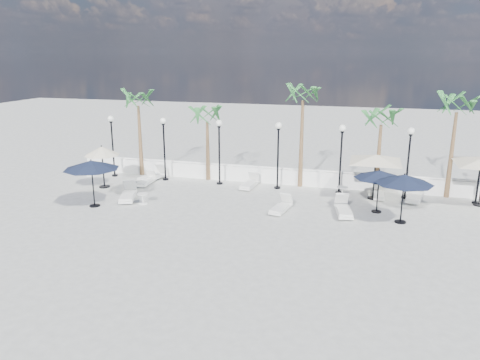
% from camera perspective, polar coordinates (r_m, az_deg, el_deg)
% --- Properties ---
extents(ground, '(100.00, 100.00, 0.00)m').
position_cam_1_polar(ground, '(21.12, 1.18, -5.83)').
color(ground, gray).
rests_on(ground, ground).
extents(balustrade, '(26.00, 0.30, 1.01)m').
position_cam_1_polar(balustrade, '(27.96, 4.97, 0.46)').
color(balustrade, white).
rests_on(balustrade, ground).
extents(lamppost_0, '(0.36, 0.36, 3.84)m').
position_cam_1_polar(lamppost_0, '(30.26, -15.33, 5.04)').
color(lamppost_0, black).
rests_on(lamppost_0, ground).
extents(lamppost_1, '(0.36, 0.36, 3.84)m').
position_cam_1_polar(lamppost_1, '(28.65, -9.26, 4.83)').
color(lamppost_1, black).
rests_on(lamppost_1, ground).
extents(lamppost_2, '(0.36, 0.36, 3.84)m').
position_cam_1_polar(lamppost_2, '(27.40, -2.56, 4.53)').
color(lamppost_2, black).
rests_on(lamppost_2, ground).
extents(lamppost_3, '(0.36, 0.36, 3.84)m').
position_cam_1_polar(lamppost_3, '(26.55, 4.67, 4.15)').
color(lamppost_3, black).
rests_on(lamppost_3, ground).
extents(lamppost_4, '(0.36, 0.36, 3.84)m').
position_cam_1_polar(lamppost_4, '(26.14, 12.24, 3.67)').
color(lamppost_4, black).
rests_on(lamppost_4, ground).
extents(lamppost_5, '(0.36, 0.36, 3.84)m').
position_cam_1_polar(lamppost_5, '(26.20, 19.90, 3.12)').
color(lamppost_5, black).
rests_on(lamppost_5, ground).
extents(palm_0, '(2.60, 2.60, 5.50)m').
position_cam_1_polar(palm_0, '(29.95, -12.32, 9.08)').
color(palm_0, brown).
rests_on(palm_0, ground).
extents(palm_1, '(2.60, 2.60, 4.70)m').
position_cam_1_polar(palm_1, '(28.26, -4.03, 7.44)').
color(palm_1, brown).
rests_on(palm_1, ground).
extents(palm_2, '(2.60, 2.60, 6.10)m').
position_cam_1_polar(palm_2, '(26.76, 7.68, 9.83)').
color(palm_2, brown).
rests_on(palm_2, ground).
extents(palm_3, '(2.60, 2.60, 4.90)m').
position_cam_1_polar(palm_3, '(26.66, 16.84, 6.77)').
color(palm_3, brown).
rests_on(palm_3, ground).
extents(palm_4, '(2.60, 2.60, 5.70)m').
position_cam_1_polar(palm_4, '(26.92, 24.92, 7.76)').
color(palm_4, brown).
rests_on(palm_4, ground).
extents(lounger_0, '(1.26, 2.21, 0.79)m').
position_cam_1_polar(lounger_0, '(29.20, -10.62, 0.48)').
color(lounger_0, silver).
rests_on(lounger_0, ground).
extents(lounger_1, '(0.67, 1.84, 0.68)m').
position_cam_1_polar(lounger_1, '(28.30, -11.36, -0.11)').
color(lounger_1, silver).
rests_on(lounger_1, ground).
extents(lounger_2, '(1.41, 2.28, 0.81)m').
position_cam_1_polar(lounger_2, '(25.62, -13.49, -1.77)').
color(lounger_2, silver).
rests_on(lounger_2, ground).
extents(lounger_3, '(0.78, 2.01, 0.74)m').
position_cam_1_polar(lounger_3, '(27.13, 1.19, -0.43)').
color(lounger_3, silver).
rests_on(lounger_3, ground).
extents(lounger_4, '(0.94, 1.95, 0.70)m').
position_cam_1_polar(lounger_4, '(23.19, 5.03, -3.30)').
color(lounger_4, silver).
rests_on(lounger_4, ground).
extents(lounger_5, '(0.58, 1.70, 0.63)m').
position_cam_1_polar(lounger_5, '(26.39, 16.55, -1.62)').
color(lounger_5, silver).
rests_on(lounger_5, ground).
extents(lounger_6, '(1.13, 2.25, 0.81)m').
position_cam_1_polar(lounger_6, '(26.51, 20.55, -1.77)').
color(lounger_6, silver).
rests_on(lounger_6, ground).
extents(lounger_7, '(1.06, 2.20, 0.79)m').
position_cam_1_polar(lounger_7, '(23.23, 12.50, -3.51)').
color(lounger_7, silver).
rests_on(lounger_7, ground).
extents(side_table_0, '(0.57, 0.57, 0.56)m').
position_cam_1_polar(side_table_0, '(31.09, -17.87, 1.04)').
color(side_table_0, silver).
rests_on(side_table_0, ground).
extents(side_table_1, '(0.58, 0.58, 0.56)m').
position_cam_1_polar(side_table_1, '(24.73, -11.77, -2.13)').
color(side_table_1, silver).
rests_on(side_table_1, ground).
extents(side_table_2, '(0.60, 0.60, 0.58)m').
position_cam_1_polar(side_table_2, '(25.92, 12.36, -1.32)').
color(side_table_2, silver).
rests_on(side_table_2, ground).
extents(parasol_navy_left, '(2.79, 2.79, 2.46)m').
position_cam_1_polar(parasol_navy_left, '(24.52, -17.68, 1.75)').
color(parasol_navy_left, black).
rests_on(parasol_navy_left, ground).
extents(parasol_navy_mid, '(2.62, 2.62, 2.35)m').
position_cam_1_polar(parasol_navy_mid, '(22.37, 19.39, 0.07)').
color(parasol_navy_mid, black).
rests_on(parasol_navy_mid, ground).
extents(parasol_navy_right, '(2.42, 2.42, 2.17)m').
position_cam_1_polar(parasol_navy_right, '(23.54, 16.62, 0.63)').
color(parasol_navy_right, black).
rests_on(parasol_navy_right, ground).
extents(parasol_cream_sq_b, '(5.19, 5.19, 2.60)m').
position_cam_1_polar(parasol_cream_sq_b, '(25.56, 16.25, 2.94)').
color(parasol_cream_sq_b, black).
rests_on(parasol_cream_sq_b, ground).
extents(parasol_cream_small, '(2.02, 2.02, 2.49)m').
position_cam_1_polar(parasol_cream_small, '(27.93, -16.50, 3.35)').
color(parasol_cream_small, black).
rests_on(parasol_cream_small, ground).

